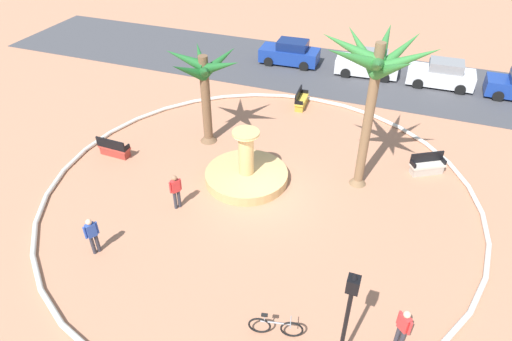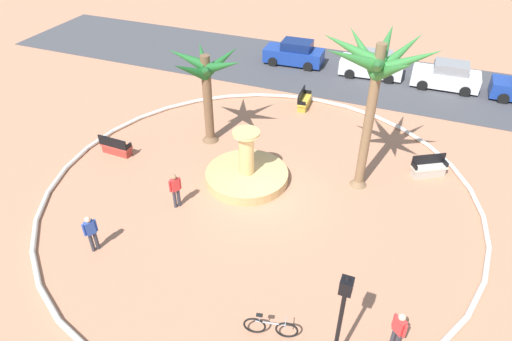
# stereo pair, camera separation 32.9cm
# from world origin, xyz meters

# --- Properties ---
(ground_plane) EXTENTS (80.00, 80.00, 0.00)m
(ground_plane) POSITION_xyz_m (0.00, 0.00, 0.00)
(ground_plane) COLOR tan
(plaza_curb) EXTENTS (18.77, 18.77, 0.20)m
(plaza_curb) POSITION_xyz_m (0.00, 0.00, 0.10)
(plaza_curb) COLOR silver
(plaza_curb) RESTS_ON ground
(street_asphalt) EXTENTS (48.00, 8.00, 0.03)m
(street_asphalt) POSITION_xyz_m (0.00, 13.78, 0.01)
(street_asphalt) COLOR #424247
(street_asphalt) RESTS_ON ground
(fountain) EXTENTS (3.75, 3.75, 2.57)m
(fountain) POSITION_xyz_m (-0.90, 0.63, 0.35)
(fountain) COLOR tan
(fountain) RESTS_ON ground
(palm_tree_near_fountain) EXTENTS (4.59, 4.66, 6.80)m
(palm_tree_near_fountain) POSITION_xyz_m (3.87, 2.19, 5.41)
(palm_tree_near_fountain) COLOR brown
(palm_tree_near_fountain) RESTS_ON ground
(palm_tree_by_curb) EXTENTS (3.91, 3.49, 4.85)m
(palm_tree_by_curb) POSITION_xyz_m (-3.96, 3.06, 3.53)
(palm_tree_by_curb) COLOR brown
(palm_tree_by_curb) RESTS_ON ground
(bench_east) EXTENTS (1.63, 1.26, 1.00)m
(bench_east) POSITION_xyz_m (6.71, 4.10, 0.35)
(bench_east) COLOR beige
(bench_east) RESTS_ON ground
(bench_west) EXTENTS (0.60, 1.63, 1.00)m
(bench_west) POSITION_xyz_m (-0.54, 8.35, 0.35)
(bench_west) COLOR gold
(bench_west) RESTS_ON ground
(bench_north) EXTENTS (1.62, 0.55, 1.00)m
(bench_north) POSITION_xyz_m (-7.69, 0.23, 0.35)
(bench_north) COLOR #B73D33
(bench_north) RESTS_ON ground
(lamppost) EXTENTS (0.32, 0.32, 4.02)m
(lamppost) POSITION_xyz_m (4.93, -6.81, 2.35)
(lamppost) COLOR black
(lamppost) RESTS_ON ground
(bicycle_red_frame) EXTENTS (1.69, 0.53, 0.94)m
(bicycle_red_frame) POSITION_xyz_m (2.87, -6.47, 0.38)
(bicycle_red_frame) COLOR black
(bicycle_red_frame) RESTS_ON ground
(person_cyclist_helmet) EXTENTS (0.43, 0.37, 1.67)m
(person_cyclist_helmet) POSITION_xyz_m (6.50, -5.53, 0.93)
(person_cyclist_helmet) COLOR #33333D
(person_cyclist_helmet) RESTS_ON ground
(person_cyclist_photo) EXTENTS (0.36, 0.45, 1.66)m
(person_cyclist_photo) POSITION_xyz_m (-2.91, -2.15, 0.93)
(person_cyclist_photo) COLOR #33333D
(person_cyclist_photo) RESTS_ON ground
(person_pedestrian_stroll) EXTENTS (0.35, 0.47, 1.63)m
(person_pedestrian_stroll) POSITION_xyz_m (-4.52, -5.49, 0.91)
(person_pedestrian_stroll) COLOR #33333D
(person_pedestrian_stroll) RESTS_ON ground
(parked_car_leftmost) EXTENTS (4.07, 2.05, 1.67)m
(parked_car_leftmost) POSITION_xyz_m (-3.00, 14.12, 0.78)
(parked_car_leftmost) COLOR navy
(parked_car_leftmost) RESTS_ON ground
(parked_car_second) EXTENTS (4.10, 2.11, 1.67)m
(parked_car_second) POSITION_xyz_m (2.31, 14.12, 0.78)
(parked_car_second) COLOR silver
(parked_car_second) RESTS_ON ground
(parked_car_third) EXTENTS (4.03, 1.98, 1.67)m
(parked_car_third) POSITION_xyz_m (6.89, 14.07, 0.78)
(parked_car_third) COLOR silver
(parked_car_third) RESTS_ON ground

